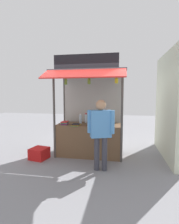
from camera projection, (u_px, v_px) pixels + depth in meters
ground_plane at (90, 155)px, 5.10m from camera, size 20.00×20.00×0.00m
stall_counter at (90, 140)px, 5.05m from camera, size 1.81×0.77×0.90m
stall_structure at (90, 97)px, 5.04m from camera, size 2.01×1.61×2.74m
water_bottle_rear_center at (91, 120)px, 5.04m from camera, size 0.06×0.06×0.22m
water_bottle_front_left at (103, 119)px, 5.17m from camera, size 0.07×0.07×0.26m
water_bottle_center at (109, 118)px, 5.21m from camera, size 0.09×0.09×0.31m
water_bottle_right at (86, 118)px, 5.27m from camera, size 0.08×0.08×0.29m
water_bottle_mid_right at (80, 119)px, 5.19m from camera, size 0.08×0.08×0.28m
water_bottle_mid_left at (104, 120)px, 5.00m from camera, size 0.07×0.07×0.26m
magazine_stack_front_right at (98, 125)px, 4.81m from camera, size 0.22×0.32×0.04m
magazine_stack_far_right at (76, 125)px, 4.80m from camera, size 0.24×0.32×0.04m
magazine_stack_back_right at (65, 123)px, 5.00m from camera, size 0.20×0.29×0.08m
banana_bunch_inner_left at (116, 81)px, 4.28m from camera, size 0.10×0.10×0.25m
banana_bunch_rightmost at (89, 81)px, 4.40m from camera, size 0.11×0.10×0.26m
banana_bunch_leftmost at (66, 82)px, 4.51m from camera, size 0.09×0.09×0.26m
vendor_person at (101, 128)px, 3.98m from camera, size 0.62×0.35×1.63m
plastic_crate at (39, 153)px, 4.77m from camera, size 0.50×0.50×0.30m
neighbour_wall at (168, 106)px, 4.86m from camera, size 0.20×2.40×2.88m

